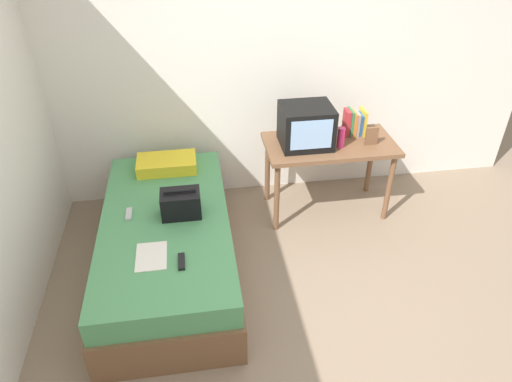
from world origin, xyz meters
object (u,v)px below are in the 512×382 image
Objects in this scene: handbag at (181,204)px; tv at (306,126)px; desk at (329,152)px; water_bottle at (341,138)px; remote_dark at (182,262)px; magazine at (151,256)px; bed at (168,244)px; picture_frame at (372,136)px; book_row at (354,123)px; pillow at (167,164)px; remote_silver at (129,214)px.

tv is at bearing 28.50° from handbag.
water_bottle reaches higher than desk.
magazine is at bearing 155.88° from remote_dark.
tv is 1.65m from remote_dark.
bed is 1.97m from picture_frame.
picture_frame reaches higher than handbag.
water_bottle is 1.10× the size of picture_frame.
magazine is (-0.22, -0.46, -0.10)m from handbag.
book_row is at bearing 49.93° from water_bottle.
pillow is at bearing 84.97° from magazine.
desk is 2.24× the size of pillow.
book_row is 2.19m from magazine.
tv is at bearing 26.91° from bed.
bed is at bearing 102.98° from remote_dark.
desk is 2.64× the size of tv.
bed is at bearing -168.05° from handbag.
desk is 1.88m from magazine.
bed is 13.89× the size of remote_silver.
remote_dark is (-1.42, -1.06, -0.28)m from water_bottle.
remote_dark is (0.20, -0.09, 0.01)m from magazine.
handbag is at bearing -155.87° from desk.
picture_frame is at bearing 12.56° from remote_silver.
remote_dark is at bearing -143.24° from water_bottle.
handbag is 1.92× the size of remote_dark.
tv reaches higher than bed.
picture_frame is 0.57× the size of magazine.
tv is 2.41× the size of water_bottle.
bed is 4.55× the size of tv.
magazine is at bearing -149.19° from water_bottle.
pillow is 1.25m from remote_dark.
bed is 6.90× the size of magazine.
remote_silver is at bearing -114.05° from pillow.
picture_frame is at bearing 32.05° from remote_dark.
tv is 1.65m from remote_silver.
bed is at bearing 78.86° from magazine.
book_row reaches higher than remote_silver.
water_bottle is (0.06, -0.09, 0.18)m from desk.
handbag is 0.52m from magazine.
remote_silver is at bearing -159.90° from tv.
tv is at bearing 179.52° from desk.
pillow reaches higher than remote_silver.
book_row reaches higher than desk.
water_bottle is 1.89m from remote_silver.
desk is (1.47, 0.63, 0.37)m from bed.
desk is at bearing -0.48° from tv.
handbag is (-1.34, -0.60, -0.01)m from desk.
pillow is at bearing 175.70° from tv.
water_bottle is 0.28m from picture_frame.
desk is 4.00× the size of magazine.
handbag reaches higher than desk.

